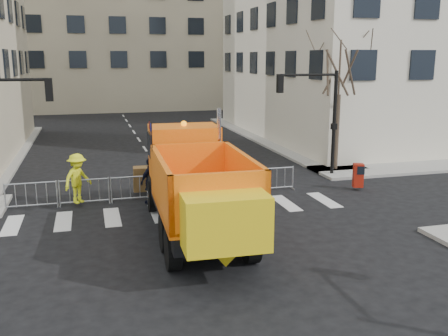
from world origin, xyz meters
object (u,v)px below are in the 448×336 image
object	(u,v)px
cop_c	(151,181)
worker	(78,178)
plow_truck	(196,183)
newspaper_box	(358,175)
cop_a	(152,181)
cop_b	(197,181)

from	to	relation	value
cop_c	worker	xyz separation A→B (m)	(-2.96, 0.36, 0.21)
plow_truck	cop_c	bearing A→B (deg)	14.80
cop_c	newspaper_box	bearing A→B (deg)	140.95
cop_a	newspaper_box	world-z (taller)	cop_a
plow_truck	newspaper_box	bearing A→B (deg)	-63.39
cop_b	plow_truck	bearing A→B (deg)	111.83
cop_b	newspaper_box	distance (m)	7.58
plow_truck	cop_c	size ratio (longest dim) A/B	5.66
worker	plow_truck	bearing A→B (deg)	-92.06
cop_a	cop_c	size ratio (longest dim) A/B	0.98
plow_truck	cop_b	distance (m)	4.54
plow_truck	cop_c	distance (m)	4.53
cop_b	cop_a	bearing A→B (deg)	34.33
plow_truck	newspaper_box	distance (m)	9.47
plow_truck	cop_c	world-z (taller)	plow_truck
cop_a	newspaper_box	bearing A→B (deg)	158.45
cop_b	worker	world-z (taller)	worker
cop_a	worker	size ratio (longest dim) A/B	0.93
plow_truck	newspaper_box	xyz separation A→B (m)	(8.53, 3.95, -1.19)
cop_a	cop_c	xyz separation A→B (m)	(-0.03, 0.00, 0.01)
plow_truck	worker	size ratio (longest dim) A/B	5.33
cop_a	worker	xyz separation A→B (m)	(-2.99, 0.36, 0.22)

